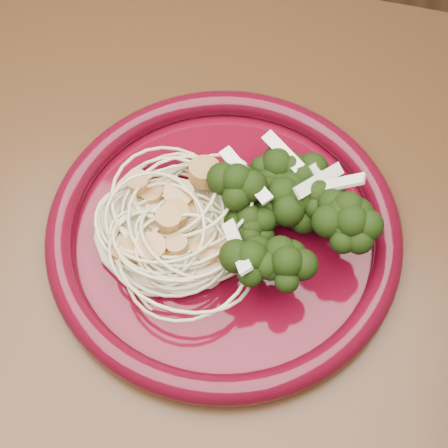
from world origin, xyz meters
TOP-DOWN VIEW (x-y plane):
  - dining_table at (0.00, 0.00)m, footprint 1.20×0.80m
  - dinner_plate at (0.10, 0.05)m, footprint 0.41×0.41m
  - spaghetti_pile at (0.06, 0.03)m, footprint 0.17×0.16m
  - scallop_cluster at (0.06, 0.03)m, footprint 0.18×0.18m
  - broccoli_pile at (0.16, 0.07)m, footprint 0.16×0.19m
  - onion_garnish at (0.16, 0.07)m, footprint 0.11×0.13m

SIDE VIEW (x-z plane):
  - dining_table at x=0.00m, z-range 0.28..1.03m
  - dinner_plate at x=0.10m, z-range 0.75..0.77m
  - spaghetti_pile at x=0.06m, z-range 0.76..0.79m
  - broccoli_pile at x=0.16m, z-range 0.76..0.82m
  - scallop_cluster at x=0.06m, z-range 0.79..0.83m
  - onion_garnish at x=0.16m, z-range 0.79..0.85m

